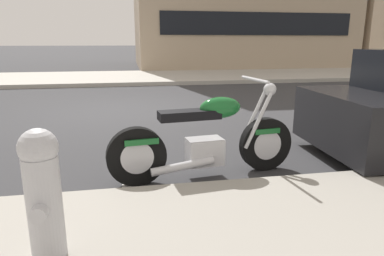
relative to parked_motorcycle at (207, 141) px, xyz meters
name	(u,v)px	position (x,y,z in m)	size (l,w,h in m)	color
ground_plane	(127,111)	(-0.90, 4.05, -0.43)	(260.00, 260.00, 0.00)	#333335
sidewalk_far_curb	(382,73)	(11.10, 10.96, -0.36)	(120.00, 5.00, 0.14)	#ADA89E
parking_stall_stripe	(128,174)	(-0.90, 0.24, -0.43)	(0.12, 2.20, 0.01)	silver
parked_motorcycle	(207,141)	(0.00, 0.00, 0.00)	(2.19, 0.64, 1.12)	black
fire_hydrant	(43,191)	(-1.40, -1.49, 0.17)	(0.24, 0.36, 0.87)	#B7B7BC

